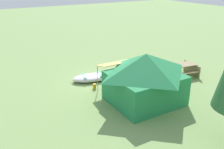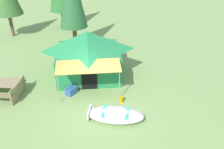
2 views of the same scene
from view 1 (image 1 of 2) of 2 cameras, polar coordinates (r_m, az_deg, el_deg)
The scene contains 6 objects.
ground_plane at distance 14.78m, azimuth -0.72°, elevation -1.82°, with size 80.00×80.00×0.00m, color #7D9E59.
beached_rowboat at distance 15.01m, azimuth -4.54°, elevation -0.64°, with size 2.55×1.62×0.40m.
canvas_cabin_tent at distance 12.16m, azimuth 7.50°, elevation -0.72°, with size 3.48×4.00×2.49m.
picnic_table at distance 16.15m, azimuth 15.48°, elevation 1.28°, with size 2.03×1.83×0.76m.
cooler_box at distance 14.35m, azimuth 5.83°, elevation -1.90°, with size 0.54×0.36×0.36m, color #3661B0.
fuel_can at distance 13.96m, azimuth -3.99°, elevation -2.69°, with size 0.18×0.18×0.29m, color orange.
Camera 1 is at (6.84, 11.71, 5.87)m, focal length 40.21 mm.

